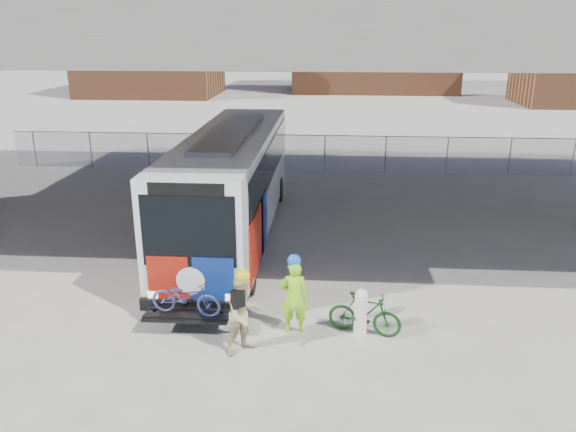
# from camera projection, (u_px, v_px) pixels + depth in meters

# --- Properties ---
(ground) EXTENTS (160.00, 160.00, 0.00)m
(ground) POSITION_uv_depth(u_px,v_px,m) (286.00, 266.00, 16.94)
(ground) COLOR #9E9991
(ground) RESTS_ON ground
(bus) EXTENTS (2.67, 12.97, 3.69)m
(bus) POSITION_uv_depth(u_px,v_px,m) (232.00, 176.00, 18.82)
(bus) COLOR silver
(bus) RESTS_ON ground
(overpass) EXTENTS (40.00, 16.00, 7.95)m
(overpass) POSITION_uv_depth(u_px,v_px,m) (295.00, 37.00, 18.65)
(overpass) COLOR #605E59
(overpass) RESTS_ON ground
(chainlink_fence) EXTENTS (30.00, 0.06, 30.00)m
(chainlink_fence) POSITION_uv_depth(u_px,v_px,m) (305.00, 143.00, 27.84)
(chainlink_fence) COLOR gray
(chainlink_fence) RESTS_ON ground
(brick_buildings) EXTENTS (54.00, 22.00, 12.00)m
(brick_buildings) POSITION_uv_depth(u_px,v_px,m) (332.00, 42.00, 60.74)
(brick_buildings) COLOR brown
(brick_buildings) RESTS_ON ground
(bollard) EXTENTS (0.30, 0.30, 1.15)m
(bollard) POSITION_uv_depth(u_px,v_px,m) (361.00, 310.00, 13.02)
(bollard) COLOR white
(bollard) RESTS_ON ground
(cyclist_hivis) EXTENTS (0.68, 0.47, 1.97)m
(cyclist_hivis) POSITION_uv_depth(u_px,v_px,m) (294.00, 295.00, 13.03)
(cyclist_hivis) COLOR #8FEF19
(cyclist_hivis) RESTS_ON ground
(cyclist_tan) EXTENTS (1.11, 1.10, 1.99)m
(cyclist_tan) POSITION_uv_depth(u_px,v_px,m) (244.00, 313.00, 12.21)
(cyclist_tan) COLOR tan
(cyclist_tan) RESTS_ON ground
(bike_parked) EXTENTS (1.79, 0.90, 1.04)m
(bike_parked) POSITION_uv_depth(u_px,v_px,m) (365.00, 314.00, 13.04)
(bike_parked) COLOR #133B14
(bike_parked) RESTS_ON ground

